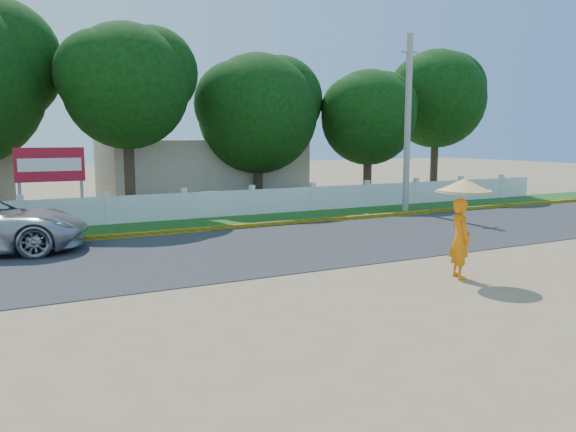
# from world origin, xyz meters

# --- Properties ---
(ground) EXTENTS (120.00, 120.00, 0.00)m
(ground) POSITION_xyz_m (0.00, 0.00, 0.00)
(ground) COLOR #9E8460
(ground) RESTS_ON ground
(road) EXTENTS (60.00, 7.00, 0.02)m
(road) POSITION_xyz_m (0.00, 4.50, 0.01)
(road) COLOR #38383A
(road) RESTS_ON ground
(grass_verge) EXTENTS (60.00, 3.50, 0.03)m
(grass_verge) POSITION_xyz_m (0.00, 9.75, 0.01)
(grass_verge) COLOR #2D601E
(grass_verge) RESTS_ON ground
(curb) EXTENTS (40.00, 0.18, 0.16)m
(curb) POSITION_xyz_m (0.00, 8.05, 0.08)
(curb) COLOR yellow
(curb) RESTS_ON ground
(fence) EXTENTS (40.00, 0.10, 1.10)m
(fence) POSITION_xyz_m (0.00, 11.20, 0.55)
(fence) COLOR silver
(fence) RESTS_ON ground
(building_near) EXTENTS (10.00, 6.00, 3.20)m
(building_near) POSITION_xyz_m (3.00, 18.00, 1.60)
(building_near) COLOR #B7AD99
(building_near) RESTS_ON ground
(utility_pole) EXTENTS (0.28, 0.28, 7.83)m
(utility_pole) POSITION_xyz_m (9.72, 9.20, 3.92)
(utility_pole) COLOR #969694
(utility_pole) RESTS_ON ground
(monk_with_parasol) EXTENTS (1.31, 1.31, 2.38)m
(monk_with_parasol) POSITION_xyz_m (3.02, -1.09, 1.55)
(monk_with_parasol) COLOR orange
(monk_with_parasol) RESTS_ON ground
(billboard) EXTENTS (2.50, 0.13, 2.95)m
(billboard) POSITION_xyz_m (-4.88, 12.30, 2.14)
(billboard) COLOR gray
(billboard) RESTS_ON ground
(tree_row) EXTENTS (30.72, 7.84, 8.95)m
(tree_row) POSITION_xyz_m (2.52, 14.49, 5.14)
(tree_row) COLOR #473828
(tree_row) RESTS_ON ground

